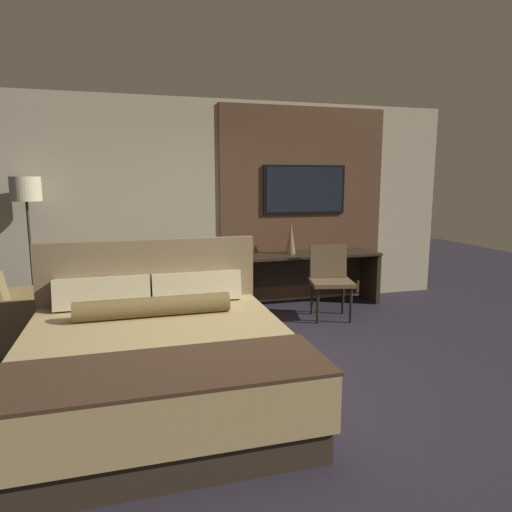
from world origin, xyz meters
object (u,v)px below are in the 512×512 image
(tv, at_px, (305,190))
(bed, at_px, (159,362))
(desk_chair, at_px, (330,274))
(desk, at_px, (309,269))
(armchair_by_window, at_px, (26,319))
(vase_tall, at_px, (291,238))
(floor_lamp, at_px, (27,201))

(tv, bearing_deg, bed, -130.66)
(bed, relative_size, desk_chair, 2.34)
(desk, height_order, tv, tv)
(armchair_by_window, xyz_separation_m, vase_tall, (3.25, 0.68, 0.69))
(desk, xyz_separation_m, desk_chair, (0.02, -0.62, 0.04))
(armchair_by_window, bearing_deg, tv, -83.97)
(desk_chair, bearing_deg, floor_lamp, -177.08)
(armchair_by_window, height_order, vase_tall, vase_tall)
(desk, bearing_deg, armchair_by_window, -169.54)
(desk, relative_size, vase_tall, 4.34)
(bed, bearing_deg, desk_chair, 37.97)
(desk, height_order, vase_tall, vase_tall)
(desk_chair, distance_m, vase_tall, 0.82)
(desk, relative_size, tv, 1.59)
(tv, bearing_deg, desk_chair, -88.31)
(bed, height_order, floor_lamp, floor_lamp)
(desk, distance_m, desk_chair, 0.62)
(tv, relative_size, vase_tall, 2.73)
(vase_tall, bearing_deg, bed, -129.24)
(desk_chair, bearing_deg, armchair_by_window, -167.06)
(desk, distance_m, armchair_by_window, 3.59)
(floor_lamp, distance_m, vase_tall, 3.32)
(armchair_by_window, relative_size, vase_tall, 1.84)
(desk, bearing_deg, vase_tall, 174.51)
(desk, distance_m, tv, 1.12)
(tv, xyz_separation_m, desk_chair, (0.02, -0.84, -1.06))
(tv, relative_size, desk_chair, 1.32)
(bed, height_order, desk, bed)
(bed, distance_m, desk, 3.29)
(desk_chair, height_order, floor_lamp, floor_lamp)
(tv, bearing_deg, desk, -90.00)
(desk, height_order, desk_chair, desk_chair)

